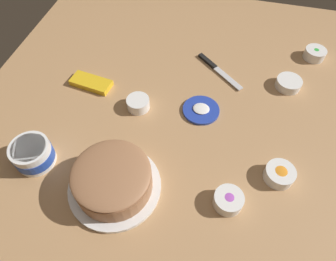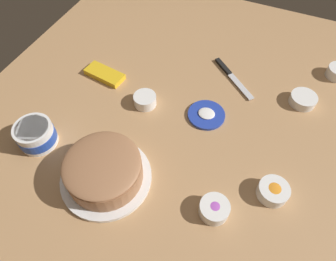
# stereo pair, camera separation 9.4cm
# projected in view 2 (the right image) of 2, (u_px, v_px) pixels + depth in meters

# --- Properties ---
(ground_plane) EXTENTS (1.54, 1.54, 0.00)m
(ground_plane) POSITION_uv_depth(u_px,v_px,m) (197.00, 117.00, 1.01)
(ground_plane) COLOR tan
(frosted_cake) EXTENTS (0.27, 0.27, 0.10)m
(frosted_cake) POSITION_uv_depth(u_px,v_px,m) (104.00, 171.00, 0.84)
(frosted_cake) COLOR white
(frosted_cake) RESTS_ON ground_plane
(frosting_tub) EXTENTS (0.12, 0.12, 0.08)m
(frosting_tub) POSITION_uv_depth(u_px,v_px,m) (36.00, 135.00, 0.92)
(frosting_tub) COLOR white
(frosting_tub) RESTS_ON ground_plane
(frosting_tub_lid) EXTENTS (0.13, 0.13, 0.02)m
(frosting_tub_lid) POSITION_uv_depth(u_px,v_px,m) (206.00, 115.00, 1.01)
(frosting_tub_lid) COLOR #233DAD
(frosting_tub_lid) RESTS_ON ground_plane
(spreading_knife) EXTENTS (0.19, 0.17, 0.01)m
(spreading_knife) POSITION_uv_depth(u_px,v_px,m) (230.00, 75.00, 1.13)
(spreading_knife) COLOR silver
(spreading_knife) RESTS_ON ground_plane
(sprinkle_bowl_rainbow) EXTENTS (0.08, 0.08, 0.04)m
(sprinkle_bowl_rainbow) POSITION_uv_depth(u_px,v_px,m) (214.00, 209.00, 0.80)
(sprinkle_bowl_rainbow) COLOR white
(sprinkle_bowl_rainbow) RESTS_ON ground_plane
(sprinkle_bowl_yellow) EXTENTS (0.08, 0.08, 0.04)m
(sprinkle_bowl_yellow) POSITION_uv_depth(u_px,v_px,m) (145.00, 100.00, 1.03)
(sprinkle_bowl_yellow) COLOR white
(sprinkle_bowl_yellow) RESTS_ON ground_plane
(sprinkle_bowl_pink) EXTENTS (0.09, 0.09, 0.03)m
(sprinkle_bowl_pink) POSITION_uv_depth(u_px,v_px,m) (303.00, 99.00, 1.04)
(sprinkle_bowl_pink) COLOR white
(sprinkle_bowl_pink) RESTS_ON ground_plane
(sprinkle_bowl_orange) EXTENTS (0.09, 0.09, 0.04)m
(sprinkle_bowl_orange) POSITION_uv_depth(u_px,v_px,m) (273.00, 191.00, 0.83)
(sprinkle_bowl_orange) COLOR white
(sprinkle_bowl_orange) RESTS_ON ground_plane
(candy_box_lower) EXTENTS (0.16, 0.09, 0.02)m
(candy_box_lower) POSITION_uv_depth(u_px,v_px,m) (105.00, 74.00, 1.12)
(candy_box_lower) COLOR yellow
(candy_box_lower) RESTS_ON ground_plane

